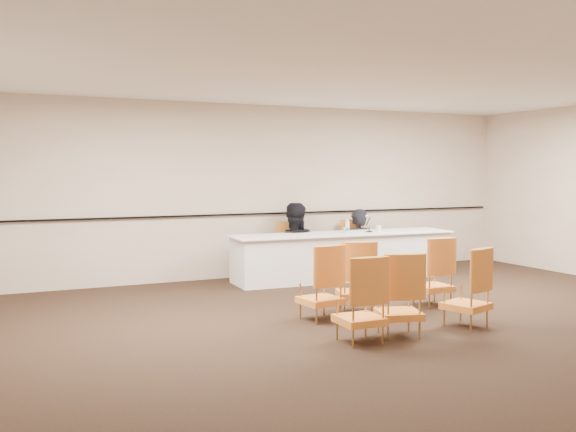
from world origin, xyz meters
The scene contains 20 objects.
floor centered at (0.00, 0.00, 0.00)m, with size 10.00×10.00×0.00m, color black.
ceiling centered at (0.00, 0.00, 3.00)m, with size 10.00×10.00×0.00m, color white.
wall_back centered at (0.00, 4.00, 1.50)m, with size 10.00×0.04×3.00m, color beige.
wall_rail centered at (0.00, 3.96, 1.10)m, with size 9.80×0.04×0.03m, color black.
panel_table centered at (1.05, 3.07, 0.39)m, with size 3.94×0.91×0.79m, color white, non-canonical shape.
panelist_main centered at (1.66, 3.62, 0.30)m, with size 0.62×0.41×1.71m, color black.
panelist_main_chair centered at (1.66, 3.62, 0.47)m, with size 0.50×0.50×0.95m, color orange, non-canonical shape.
panelist_second centered at (0.39, 3.68, 0.38)m, with size 0.89×0.69×1.83m, color black.
panelist_second_chair centered at (0.39, 3.68, 0.47)m, with size 0.50×0.50×0.95m, color orange, non-canonical shape.
papers centered at (1.61, 2.99, 0.79)m, with size 0.30×0.22×0.00m, color white.
microphone centered at (1.51, 2.98, 0.94)m, with size 0.11×0.22×0.30m, color black, non-canonical shape.
water_bottle centered at (1.09, 3.01, 0.91)m, with size 0.07×0.07×0.24m, color teal, non-canonical shape.
drinking_glass centered at (1.06, 3.03, 0.84)m, with size 0.06×0.06×0.10m, color silver.
coffee_cup centered at (1.63, 2.88, 0.85)m, with size 0.08×0.08×0.13m, color white.
aud_chair_front_left centered at (-0.74, 0.53, 0.47)m, with size 0.50×0.50×0.95m, color orange, non-canonical shape.
aud_chair_front_mid centered at (-0.12, 0.71, 0.47)m, with size 0.50×0.50×0.95m, color orange, non-canonical shape.
aud_chair_front_right centered at (1.06, 0.65, 0.47)m, with size 0.50×0.50×0.95m, color orange, non-canonical shape.
aud_chair_back_left centered at (-0.84, -0.57, 0.47)m, with size 0.50×0.50×0.95m, color orange, non-canonical shape.
aud_chair_back_mid centered at (-0.30, -0.52, 0.47)m, with size 0.50×0.50×0.95m, color orange, non-canonical shape.
aud_chair_back_right centered at (0.68, -0.48, 0.47)m, with size 0.50×0.50×0.95m, color orange, non-canonical shape.
Camera 1 is at (-4.41, -6.41, 1.84)m, focal length 40.00 mm.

